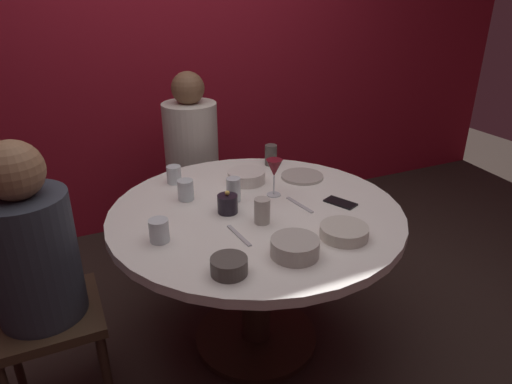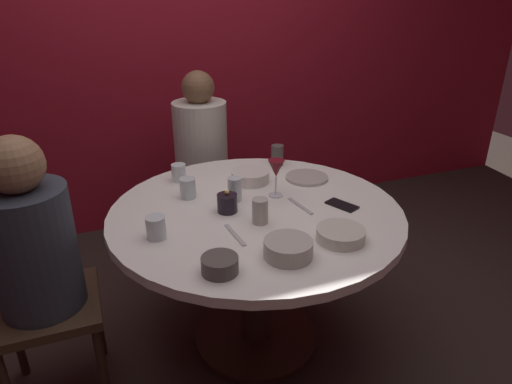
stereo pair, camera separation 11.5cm
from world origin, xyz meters
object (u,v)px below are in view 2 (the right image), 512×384
seated_diner_back (201,146)px  cup_center_front (156,227)px  seated_diner_left (33,249)px  bowl_salad_center (220,265)px  bowl_small_white (250,176)px  bowl_sauce_side (341,234)px  cup_by_left_diner (277,155)px  cup_near_candle (179,173)px  bowl_serving_large (288,249)px  dinner_plate (307,177)px  cell_phone (342,205)px  wine_glass (276,170)px  cup_far_edge (260,211)px  dining_table (256,240)px  cup_by_right_diner (188,188)px  candle_holder (227,203)px  cup_beside_wine (235,189)px

seated_diner_back → cup_center_front: size_ratio=13.19×
seated_diner_left → bowl_salad_center: (0.60, -0.41, 0.04)m
seated_diner_back → bowl_small_white: size_ratio=6.31×
bowl_sauce_side → cup_by_left_diner: 0.83m
bowl_salad_center → cup_near_candle: bearing=86.9°
bowl_serving_large → cup_center_front: 0.52m
seated_diner_left → dinner_plate: (1.25, 0.22, 0.01)m
cell_phone → cup_by_left_diner: cup_by_left_diner is taller
dinner_plate → bowl_sauce_side: bearing=-104.9°
wine_glass → cup_by_left_diner: (0.17, 0.36, -0.07)m
cup_by_left_diner → seated_diner_left: bearing=-159.1°
cup_far_edge → bowl_serving_large: bearing=-90.3°
bowl_serving_large → cup_center_front: (-0.42, 0.31, 0.01)m
dining_table → cup_by_left_diner: 0.59m
bowl_serving_large → cup_near_candle: (-0.21, 0.83, 0.01)m
wine_glass → bowl_serving_large: 0.53m
dining_table → cup_far_edge: 0.25m
cell_phone → bowl_salad_center: bowl_salad_center is taller
bowl_sauce_side → cup_by_right_diner: 0.74m
dinner_plate → cell_phone: dinner_plate is taller
dinner_plate → cup_center_front: (-0.81, -0.32, 0.04)m
candle_holder → dinner_plate: 0.53m
seated_diner_back → bowl_sauce_side: (0.20, -1.30, 0.03)m
candle_holder → dinner_plate: candle_holder is taller
wine_glass → dinner_plate: size_ratio=0.82×
bowl_small_white → cup_center_front: cup_center_front is taller
seated_diner_back → cup_by_left_diner: bearing=32.2°
bowl_salad_center → cup_by_left_diner: cup_by_left_diner is taller
dinner_plate → cup_by_right_diner: 0.61m
cell_phone → cup_by_left_diner: 0.57m
cup_near_candle → cup_by_left_diner: 0.54m
bowl_serving_large → wine_glass: bearing=71.4°
bowl_small_white → cup_far_edge: cup_far_edge is taller
dinner_plate → cup_far_edge: (-0.39, -0.35, 0.05)m
bowl_serving_large → cup_near_candle: 0.86m
dining_table → bowl_serving_large: bearing=-94.5°
bowl_salad_center → cup_beside_wine: size_ratio=1.16×
cup_by_right_diner → cup_far_edge: size_ratio=0.88×
seated_diner_back → cup_beside_wine: size_ratio=10.75×
dining_table → cup_near_candle: cup_near_candle is taller
dining_table → cup_beside_wine: size_ratio=11.68×
seated_diner_left → bowl_sauce_side: seated_diner_left is taller
seated_diner_back → cup_near_candle: (-0.24, -0.50, 0.05)m
dinner_plate → bowl_serving_large: (-0.39, -0.62, 0.03)m
bowl_small_white → candle_holder: bearing=-127.4°
dining_table → dinner_plate: bearing=31.7°
cup_near_candle → cup_by_right_diner: cup_by_right_diner is taller
dining_table → cup_by_left_diner: bearing=56.6°
candle_holder → bowl_sauce_side: (0.33, -0.39, -0.02)m
bowl_sauce_side → seated_diner_left: bearing=161.5°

